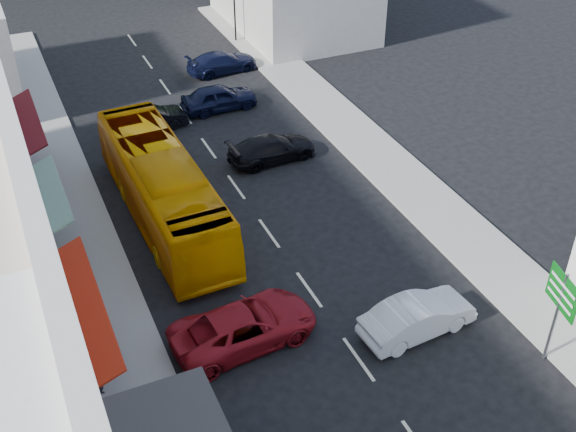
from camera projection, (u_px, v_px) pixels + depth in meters
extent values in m
plane|color=black|center=(358.00, 359.00, 24.96)|extent=(120.00, 120.00, 0.00)
cube|color=gray|center=(84.00, 249.00, 29.88)|extent=(3.00, 52.00, 0.15)
cube|color=gray|center=(396.00, 172.00, 34.87)|extent=(3.00, 52.00, 0.15)
cube|color=#B0210D|center=(83.00, 307.00, 22.64)|extent=(1.30, 6.80, 0.08)
cube|color=#195926|center=(48.00, 195.00, 27.87)|extent=(1.30, 5.10, 0.08)
cube|color=#590F13|center=(25.00, 122.00, 32.71)|extent=(1.30, 5.95, 0.08)
imported|color=#EA9500|center=(163.00, 190.00, 30.90)|extent=(2.78, 11.66, 3.10)
imported|color=white|center=(418.00, 317.00, 25.67)|extent=(4.54, 2.16, 1.40)
imported|color=maroon|center=(244.00, 327.00, 25.27)|extent=(4.75, 2.29, 1.40)
imported|color=black|center=(272.00, 147.00, 35.55)|extent=(4.60, 2.10, 1.40)
imported|color=black|center=(219.00, 98.00, 40.06)|extent=(4.42, 1.84, 1.40)
imported|color=black|center=(150.00, 118.00, 38.10)|extent=(4.54, 2.18, 1.40)
imported|color=black|center=(222.00, 61.00, 44.23)|extent=(4.65, 2.25, 1.40)
imported|color=black|center=(97.00, 379.00, 22.92)|extent=(0.45, 0.63, 1.70)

